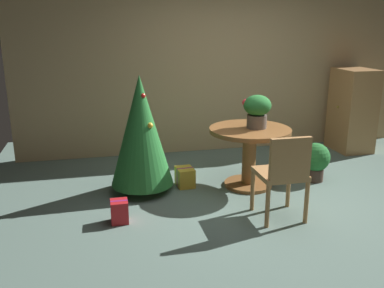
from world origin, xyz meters
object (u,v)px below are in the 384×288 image
object	(u,v)px
round_dining_table	(249,146)
flower_vase	(257,109)
gift_box_gold	(185,177)
wooden_cabinet	(352,110)
holiday_tree	(141,131)
gift_box_red	(119,211)
potted_plant	(315,160)
wooden_chair_near	(283,172)

from	to	relation	value
round_dining_table	flower_vase	world-z (taller)	flower_vase
gift_box_gold	wooden_cabinet	world-z (taller)	wooden_cabinet
holiday_tree	gift_box_red	xyz separation A→B (m)	(-0.32, -0.76, -0.62)
flower_vase	gift_box_gold	bearing A→B (deg)	169.25
holiday_tree	wooden_cabinet	world-z (taller)	holiday_tree
gift_box_red	potted_plant	size ratio (longest dim) A/B	0.47
flower_vase	gift_box_red	xyz separation A→B (m)	(-1.67, -0.64, -0.83)
gift_box_gold	round_dining_table	bearing A→B (deg)	-11.89
flower_vase	potted_plant	xyz separation A→B (m)	(0.79, -0.02, -0.67)
wooden_cabinet	flower_vase	bearing A→B (deg)	-151.38
holiday_tree	wooden_cabinet	distance (m)	3.48
gift_box_gold	gift_box_red	bearing A→B (deg)	-136.34
gift_box_gold	wooden_chair_near	bearing A→B (deg)	-55.61
potted_plant	wooden_cabinet	bearing A→B (deg)	42.69
flower_vase	wooden_cabinet	world-z (taller)	wooden_cabinet
gift_box_red	potted_plant	world-z (taller)	potted_plant
gift_box_gold	potted_plant	bearing A→B (deg)	-6.29
wooden_cabinet	holiday_tree	bearing A→B (deg)	-163.80
round_dining_table	gift_box_red	size ratio (longest dim) A/B	4.18
gift_box_red	potted_plant	xyz separation A→B (m)	(2.46, 0.62, 0.16)
round_dining_table	potted_plant	bearing A→B (deg)	-1.33
flower_vase	gift_box_gold	distance (m)	1.19
flower_vase	gift_box_red	size ratio (longest dim) A/B	1.70
gift_box_gold	potted_plant	world-z (taller)	potted_plant
flower_vase	wooden_chair_near	bearing A→B (deg)	-94.62
gift_box_gold	wooden_cabinet	xyz separation A→B (m)	(2.83, 0.93, 0.51)
flower_vase	wooden_cabinet	distance (m)	2.30
holiday_tree	potted_plant	bearing A→B (deg)	-3.71
potted_plant	flower_vase	bearing A→B (deg)	178.46
wooden_chair_near	gift_box_red	distance (m)	1.67
gift_box_red	gift_box_gold	xyz separation A→B (m)	(0.84, 0.80, 0.00)
holiday_tree	round_dining_table	bearing A→B (deg)	-5.33
flower_vase	gift_box_red	distance (m)	1.97
wooden_chair_near	wooden_cabinet	size ratio (longest dim) A/B	0.71
wooden_chair_near	gift_box_red	world-z (taller)	wooden_chair_near
flower_vase	wooden_cabinet	size ratio (longest dim) A/B	0.31
round_dining_table	gift_box_gold	xyz separation A→B (m)	(-0.75, 0.16, -0.39)
round_dining_table	wooden_chair_near	size ratio (longest dim) A/B	1.08
flower_vase	round_dining_table	bearing A→B (deg)	-179.10
wooden_chair_near	potted_plant	size ratio (longest dim) A/B	1.83
holiday_tree	gift_box_gold	size ratio (longest dim) A/B	5.24
gift_box_gold	potted_plant	xyz separation A→B (m)	(1.62, -0.18, 0.16)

